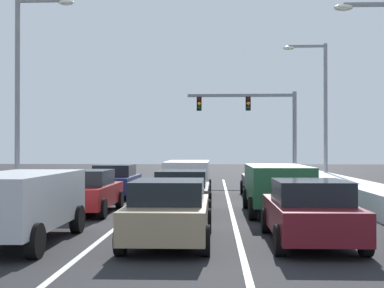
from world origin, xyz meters
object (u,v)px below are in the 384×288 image
(sedan_tan_center_lane_nearest, at_px, (169,211))
(sedan_charcoal_center_lane_second, at_px, (182,192))
(sedan_navy_left_lane_third, at_px, (115,181))
(traffic_light_gantry, at_px, (261,116))
(sedan_black_right_lane_third, at_px, (263,180))
(street_lamp_left_mid, at_px, (25,80))
(suv_green_right_lane_second, at_px, (277,184))
(suv_white_center_lane_third, at_px, (188,175))
(sedan_maroon_right_lane_nearest, at_px, (310,211))
(street_lamp_right_mid, at_px, (320,101))
(suv_silver_left_lane_nearest, at_px, (19,201))
(sedan_red_left_lane_second, at_px, (86,191))

(sedan_tan_center_lane_nearest, xyz_separation_m, sedan_charcoal_center_lane_second, (-0.03, 5.61, 0.00))
(sedan_navy_left_lane_third, height_order, traffic_light_gantry, traffic_light_gantry)
(sedan_black_right_lane_third, relative_size, street_lamp_left_mid, 0.50)
(sedan_black_right_lane_third, bearing_deg, sedan_tan_center_lane_nearest, -104.82)
(suv_green_right_lane_second, bearing_deg, sedan_charcoal_center_lane_second, -174.13)
(sedan_charcoal_center_lane_second, relative_size, suv_white_center_lane_third, 0.92)
(sedan_black_right_lane_third, distance_m, street_lamp_left_mid, 11.83)
(sedan_maroon_right_lane_nearest, bearing_deg, street_lamp_right_mid, 78.45)
(suv_green_right_lane_second, xyz_separation_m, sedan_navy_left_lane_third, (-6.77, 6.06, -0.25))
(sedan_black_right_lane_third, height_order, street_lamp_right_mid, street_lamp_right_mid)
(sedan_black_right_lane_third, distance_m, sedan_navy_left_lane_third, 6.93)
(sedan_tan_center_lane_nearest, height_order, traffic_light_gantry, traffic_light_gantry)
(suv_white_center_lane_third, bearing_deg, street_lamp_right_mid, 44.84)
(suv_green_right_lane_second, xyz_separation_m, suv_silver_left_lane_nearest, (-6.77, -6.21, 0.00))
(street_lamp_right_mid, distance_m, street_lamp_left_mid, 17.27)
(suv_green_right_lane_second, bearing_deg, suv_white_center_lane_third, 118.34)
(sedan_maroon_right_lane_nearest, xyz_separation_m, sedan_tan_center_lane_nearest, (-3.35, -0.10, 0.00))
(sedan_charcoal_center_lane_second, bearing_deg, street_lamp_right_mid, 62.42)
(street_lamp_left_mid, bearing_deg, sedan_red_left_lane_second, -51.64)
(sedan_maroon_right_lane_nearest, relative_size, sedan_red_left_lane_second, 1.00)
(sedan_maroon_right_lane_nearest, height_order, street_lamp_right_mid, street_lamp_right_mid)
(suv_white_center_lane_third, xyz_separation_m, street_lamp_left_mid, (-7.21, -1.44, 4.32))
(sedan_black_right_lane_third, distance_m, sedan_charcoal_center_lane_second, 7.86)
(suv_white_center_lane_third, relative_size, street_lamp_right_mid, 0.57)
(sedan_navy_left_lane_third, bearing_deg, sedan_tan_center_lane_nearest, -73.62)
(sedan_navy_left_lane_third, distance_m, street_lamp_right_mid, 14.09)
(sedan_maroon_right_lane_nearest, distance_m, sedan_navy_left_lane_third, 13.75)
(sedan_red_left_lane_second, bearing_deg, sedan_black_right_lane_third, 45.58)
(suv_green_right_lane_second, bearing_deg, suv_silver_left_lane_nearest, -137.49)
(sedan_tan_center_lane_nearest, bearing_deg, suv_white_center_lane_third, 90.84)
(sedan_red_left_lane_second, relative_size, traffic_light_gantry, 0.60)
(sedan_tan_center_lane_nearest, relative_size, traffic_light_gantry, 0.60)
(suv_white_center_lane_third, height_order, sedan_navy_left_lane_third, suv_white_center_lane_third)
(sedan_charcoal_center_lane_second, distance_m, street_lamp_left_mid, 10.12)
(suv_green_right_lane_second, relative_size, sedan_red_left_lane_second, 1.09)
(suv_white_center_lane_third, distance_m, traffic_light_gantry, 13.56)
(sedan_black_right_lane_third, distance_m, sedan_tan_center_lane_nearest, 13.14)
(street_lamp_left_mid, bearing_deg, street_lamp_right_mid, 31.22)
(sedan_black_right_lane_third, bearing_deg, sedan_charcoal_center_lane_second, -115.60)
(sedan_maroon_right_lane_nearest, relative_size, suv_silver_left_lane_nearest, 0.92)
(suv_silver_left_lane_nearest, relative_size, traffic_light_gantry, 0.65)
(sedan_charcoal_center_lane_second, height_order, sedan_red_left_lane_second, same)
(street_lamp_right_mid, bearing_deg, sedan_maroon_right_lane_nearest, -101.55)
(suv_silver_left_lane_nearest, distance_m, street_lamp_left_mid, 12.53)
(sedan_tan_center_lane_nearest, bearing_deg, street_lamp_left_mid, 124.27)
(sedan_tan_center_lane_nearest, xyz_separation_m, suv_white_center_lane_third, (-0.18, 12.29, 0.25))
(sedan_maroon_right_lane_nearest, relative_size, street_lamp_right_mid, 0.53)
(sedan_maroon_right_lane_nearest, bearing_deg, sedan_charcoal_center_lane_second, 121.52)
(traffic_light_gantry, xyz_separation_m, street_lamp_left_mid, (-11.64, -13.77, 0.83))
(suv_green_right_lane_second, bearing_deg, street_lamp_right_mid, 73.37)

